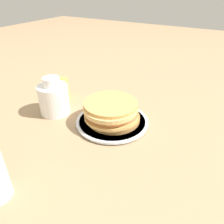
{
  "coord_description": "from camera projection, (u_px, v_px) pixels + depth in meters",
  "views": [
    {
      "loc": [
        -0.56,
        -0.3,
        0.44
      ],
      "look_at": [
        -0.0,
        0.03,
        0.05
      ],
      "focal_mm": 35.0,
      "sensor_mm": 36.0,
      "label": 1
    }
  ],
  "objects": [
    {
      "name": "ground_plane",
      "position": [
        119.0,
        125.0,
        0.77
      ],
      "size": [
        4.0,
        4.0,
        0.0
      ],
      "primitive_type": "plane",
      "color": "#9E7F5B"
    },
    {
      "name": "plate",
      "position": [
        112.0,
        122.0,
        0.78
      ],
      "size": [
        0.26,
        0.26,
        0.01
      ],
      "color": "silver",
      "rests_on": "ground_plane"
    },
    {
      "name": "pancake_stack",
      "position": [
        112.0,
        111.0,
        0.76
      ],
      "size": [
        0.2,
        0.19,
        0.07
      ],
      "color": "#AD7B42",
      "rests_on": "plate"
    },
    {
      "name": "juice_glass",
      "position": [
        61.0,
        89.0,
        0.94
      ],
      "size": [
        0.06,
        0.06,
        0.08
      ],
      "color": "yellow",
      "rests_on": "ground_plane"
    },
    {
      "name": "cream_jug",
      "position": [
        54.0,
        98.0,
        0.82
      ],
      "size": [
        0.11,
        0.11,
        0.14
      ],
      "color": "white",
      "rests_on": "ground_plane"
    }
  ]
}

